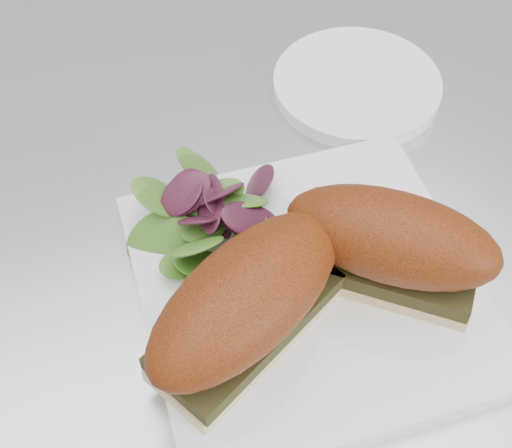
{
  "coord_description": "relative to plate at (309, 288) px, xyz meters",
  "views": [
    {
      "loc": [
        -0.12,
        -0.29,
        1.19
      ],
      "look_at": [
        -0.01,
        0.02,
        0.77
      ],
      "focal_mm": 50.0,
      "sensor_mm": 36.0,
      "label": 1
    }
  ],
  "objects": [
    {
      "name": "sandwich_left",
      "position": [
        -0.06,
        -0.03,
        0.05
      ],
      "size": [
        0.18,
        0.14,
        0.08
      ],
      "rotation": [
        0.0,
        0.0,
        0.49
      ],
      "color": "beige",
      "rests_on": "plate"
    },
    {
      "name": "sandwich_right",
      "position": [
        0.05,
        -0.01,
        0.05
      ],
      "size": [
        0.16,
        0.15,
        0.08
      ],
      "rotation": [
        0.0,
        0.0,
        -0.69
      ],
      "color": "beige",
      "rests_on": "plate"
    },
    {
      "name": "table",
      "position": [
        -0.01,
        0.03,
        -0.25
      ],
      "size": [
        0.7,
        0.7,
        0.73
      ],
      "color": "silver",
      "rests_on": "ground"
    },
    {
      "name": "saucer",
      "position": [
        0.13,
        0.19,
        -0.0
      ],
      "size": [
        0.16,
        0.16,
        0.01
      ],
      "primitive_type": "cylinder",
      "color": "white",
      "rests_on": "table"
    },
    {
      "name": "salad",
      "position": [
        -0.05,
        0.07,
        0.03
      ],
      "size": [
        0.11,
        0.11,
        0.05
      ],
      "primitive_type": null,
      "color": "#548A2D",
      "rests_on": "plate"
    },
    {
      "name": "plate",
      "position": [
        0.0,
        0.0,
        0.0
      ],
      "size": [
        0.26,
        0.26,
        0.02
      ],
      "primitive_type": "cube",
      "rotation": [
        0.0,
        0.0,
        -0.05
      ],
      "color": "white",
      "rests_on": "table"
    }
  ]
}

